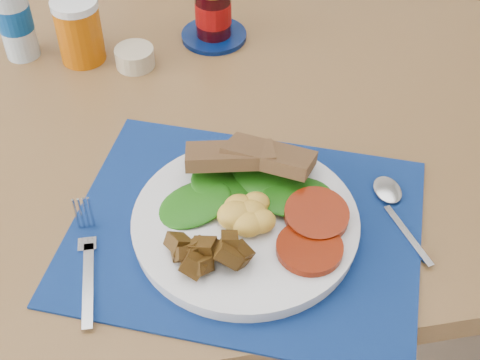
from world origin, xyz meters
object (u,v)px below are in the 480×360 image
at_px(chair_far, 205,8).
at_px(juice_glass, 79,32).
at_px(jam_on_saucer, 213,15).
at_px(breakfast_plate, 242,221).
at_px(water_bottle, 12,10).

relative_size(chair_far, juice_glass, 10.12).
bearing_deg(chair_far, jam_on_saucer, 79.18).
bearing_deg(juice_glass, breakfast_plate, -65.69).
distance_m(breakfast_plate, juice_glass, 0.48).
distance_m(water_bottle, jam_on_saucer, 0.34).
xyz_separation_m(chair_far, breakfast_plate, (-0.07, -0.91, 0.23)).
distance_m(chair_far, jam_on_saucer, 0.51).
distance_m(breakfast_plate, jam_on_saucer, 0.46).
distance_m(chair_far, juice_glass, 0.60).
height_order(chair_far, jam_on_saucer, chair_far).
xyz_separation_m(chair_far, juice_glass, (-0.27, -0.47, 0.26)).
height_order(water_bottle, juice_glass, water_bottle).
bearing_deg(breakfast_plate, chair_far, 101.43).
relative_size(water_bottle, jam_on_saucer, 1.70).
relative_size(breakfast_plate, jam_on_saucer, 2.49).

